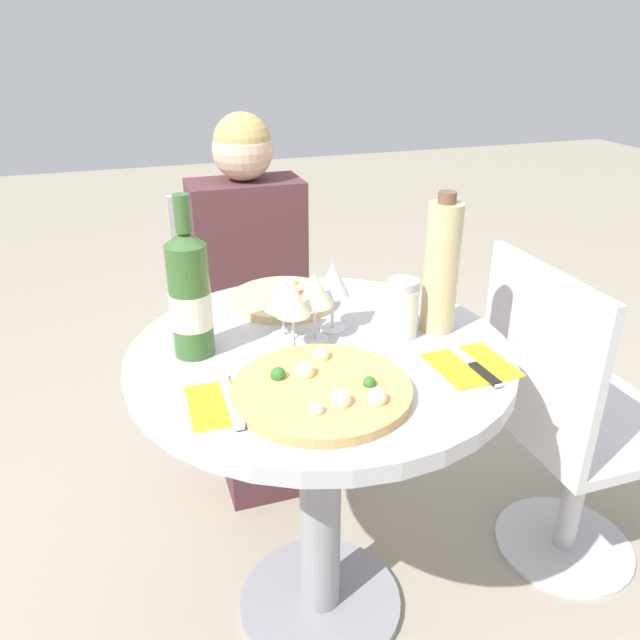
% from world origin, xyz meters
% --- Properties ---
extents(ground_plane, '(12.00, 12.00, 0.00)m').
position_xyz_m(ground_plane, '(0.00, 0.00, 0.00)').
color(ground_plane, '#9E937F').
rests_on(ground_plane, ground).
extents(dining_table, '(0.82, 0.82, 0.77)m').
position_xyz_m(dining_table, '(0.00, 0.00, 0.59)').
color(dining_table, gray).
rests_on(dining_table, ground_plane).
extents(chair_behind_diner, '(0.44, 0.44, 0.90)m').
position_xyz_m(chair_behind_diner, '(-0.00, 0.79, 0.44)').
color(chair_behind_diner, silver).
rests_on(chair_behind_diner, ground_plane).
extents(seated_diner, '(0.34, 0.40, 1.17)m').
position_xyz_m(seated_diner, '(-0.00, 0.65, 0.53)').
color(seated_diner, '#512D33').
rests_on(seated_diner, ground_plane).
extents(chair_empty_side, '(0.44, 0.44, 0.90)m').
position_xyz_m(chair_empty_side, '(0.68, -0.03, 0.44)').
color(chair_empty_side, silver).
rests_on(chair_empty_side, ground_plane).
extents(pizza_large, '(0.34, 0.34, 0.05)m').
position_xyz_m(pizza_large, '(-0.06, -0.18, 0.78)').
color(pizza_large, tan).
rests_on(pizza_large, dining_table).
extents(pizza_small_far, '(0.26, 0.26, 0.05)m').
position_xyz_m(pizza_small_far, '(-0.01, 0.25, 0.79)').
color(pizza_small_far, '#E5C17F').
rests_on(pizza_small_far, dining_table).
extents(wine_bottle, '(0.09, 0.09, 0.34)m').
position_xyz_m(wine_bottle, '(-0.26, 0.06, 0.90)').
color(wine_bottle, '#38602D').
rests_on(wine_bottle, dining_table).
extents(tall_carafe, '(0.08, 0.08, 0.31)m').
position_xyz_m(tall_carafe, '(0.28, 0.01, 0.92)').
color(tall_carafe, tan).
rests_on(tall_carafe, dining_table).
extents(sugar_shaker, '(0.07, 0.07, 0.13)m').
position_xyz_m(sugar_shaker, '(0.19, 0.00, 0.84)').
color(sugar_shaker, silver).
rests_on(sugar_shaker, dining_table).
extents(wine_glass_center, '(0.08, 0.08, 0.16)m').
position_xyz_m(wine_glass_center, '(-0.00, 0.04, 0.89)').
color(wine_glass_center, silver).
rests_on(wine_glass_center, dining_table).
extents(wine_glass_back_right, '(0.07, 0.07, 0.16)m').
position_xyz_m(wine_glass_back_right, '(0.05, 0.08, 0.89)').
color(wine_glass_back_right, silver).
rests_on(wine_glass_back_right, dining_table).
extents(wine_glass_front_left, '(0.07, 0.07, 0.16)m').
position_xyz_m(wine_glass_front_left, '(-0.06, -0.00, 0.89)').
color(wine_glass_front_left, silver).
rests_on(wine_glass_front_left, dining_table).
extents(wine_glass_back_left, '(0.08, 0.08, 0.14)m').
position_xyz_m(wine_glass_back_left, '(-0.06, 0.08, 0.87)').
color(wine_glass_back_left, silver).
rests_on(wine_glass_back_left, dining_table).
extents(place_setting_left, '(0.15, 0.19, 0.01)m').
position_xyz_m(place_setting_left, '(-0.22, -0.16, 0.78)').
color(place_setting_left, yellow).
rests_on(place_setting_left, dining_table).
extents(place_setting_right, '(0.16, 0.19, 0.01)m').
position_xyz_m(place_setting_right, '(0.26, -0.18, 0.78)').
color(place_setting_right, yellow).
rests_on(place_setting_right, dining_table).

